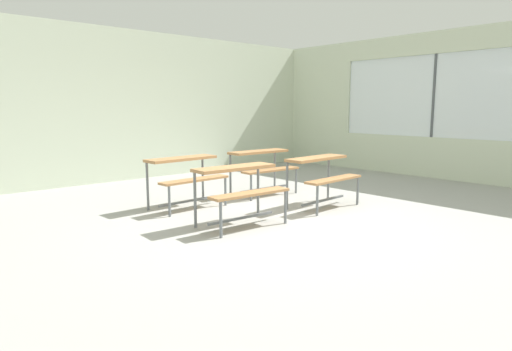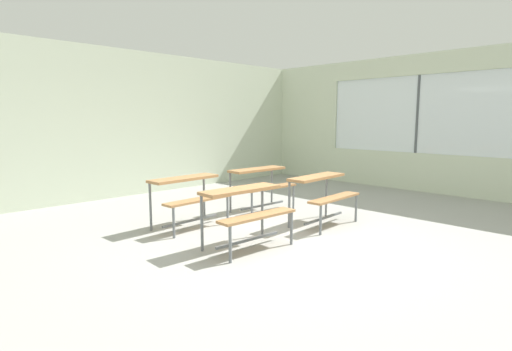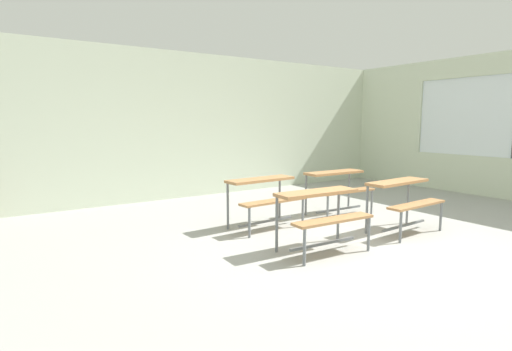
% 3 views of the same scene
% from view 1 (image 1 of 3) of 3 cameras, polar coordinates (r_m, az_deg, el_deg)
% --- Properties ---
extents(ground, '(10.00, 9.00, 0.05)m').
position_cam_1_polar(ground, '(5.78, 2.97, -6.26)').
color(ground, '#9E9E99').
extents(wall_back, '(10.00, 0.12, 3.00)m').
position_cam_1_polar(wall_back, '(9.32, -17.08, 8.59)').
color(wall_back, beige).
rests_on(wall_back, ground).
extents(wall_right, '(0.12, 9.00, 3.00)m').
position_cam_1_polar(wall_right, '(9.72, 25.26, 7.82)').
color(wall_right, beige).
rests_on(wall_right, ground).
extents(desk_bench_r0c0, '(1.13, 0.64, 0.74)m').
position_cam_1_polar(desk_bench_r0c0, '(5.51, -2.10, -0.74)').
color(desk_bench_r0c0, '#A87547').
rests_on(desk_bench_r0c0, ground).
extents(desk_bench_r0c1, '(1.13, 0.64, 0.74)m').
position_cam_1_polar(desk_bench_r0c1, '(6.61, 8.54, 0.78)').
color(desk_bench_r0c1, '#A87547').
rests_on(desk_bench_r0c1, ground).
extents(desk_bench_r1c0, '(1.13, 0.64, 0.74)m').
position_cam_1_polar(desk_bench_r1c0, '(6.57, -9.02, 0.72)').
color(desk_bench_r1c0, '#A87547').
rests_on(desk_bench_r1c0, ground).
extents(desk_bench_r1c1, '(1.12, 0.63, 0.74)m').
position_cam_1_polar(desk_bench_r1c1, '(7.49, 0.88, 1.82)').
color(desk_bench_r1c1, '#A87547').
rests_on(desk_bench_r1c1, ground).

